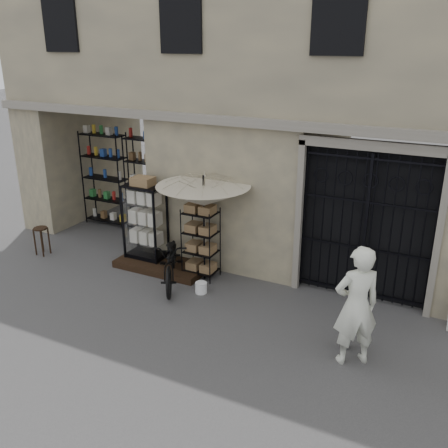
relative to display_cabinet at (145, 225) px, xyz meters
The scene contains 14 objects.
ground 3.42m from the display_cabinet, 30.08° to the right, with size 80.00×80.00×0.00m, color black.
main_building 5.17m from the display_cabinet, 39.40° to the left, with size 14.00×4.00×9.00m, color tan.
shop_recess 2.09m from the display_cabinet, 145.13° to the left, with size 3.00×1.70×3.00m, color black.
shop_shelving 2.39m from the display_cabinet, 135.83° to the left, with size 2.70×0.50×2.50m, color black.
iron_gate 4.69m from the display_cabinet, ahead, with size 2.50×0.21×3.00m.
step_platform 0.94m from the display_cabinet, 12.89° to the right, with size 2.00×0.90×0.15m, color black.
display_cabinet is the anchor object (origin of this frame).
wire_rack 1.43m from the display_cabinet, ahead, with size 0.76×0.63×1.51m.
market_umbrella 1.85m from the display_cabinet, ahead, with size 1.73×1.77×2.68m.
white_bucket 2.06m from the display_cabinet, 21.54° to the right, with size 0.23×0.23×0.22m, color white.
bicycle 1.49m from the display_cabinet, 29.59° to the right, with size 0.67×1.02×1.93m, color black.
wooden_stool 2.59m from the display_cabinet, 164.23° to the right, with size 0.39×0.39×0.66m.
steel_bollard 4.99m from the display_cabinet, 15.30° to the right, with size 0.14×0.14×0.74m, color slate.
shopkeeper 5.27m from the display_cabinet, 18.00° to the right, with size 0.71×1.94×0.46m, color silver.
Camera 1 is at (3.25, -6.70, 4.71)m, focal length 40.00 mm.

